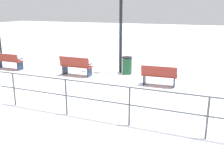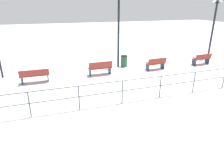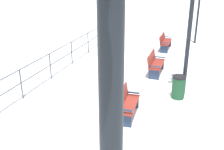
{
  "view_description": "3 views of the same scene",
  "coord_description": "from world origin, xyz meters",
  "px_view_note": "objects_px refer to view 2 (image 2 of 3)",
  "views": [
    {
      "loc": [
        -10.0,
        -3.9,
        3.12
      ],
      "look_at": [
        -0.9,
        -0.23,
        0.5
      ],
      "focal_mm": 40.41,
      "sensor_mm": 36.0,
      "label": 1
    },
    {
      "loc": [
        -11.49,
        4.88,
        4.28
      ],
      "look_at": [
        -1.55,
        1.69,
        0.51
      ],
      "focal_mm": 31.11,
      "sensor_mm": 36.0,
      "label": 2
    },
    {
      "loc": [
        1.92,
        -9.37,
        4.43
      ],
      "look_at": [
        -1.22,
        -0.11,
        0.56
      ],
      "focal_mm": 44.25,
      "sensor_mm": 36.0,
      "label": 3
    }
  ],
  "objects_px": {
    "bench_second": "(156,64)",
    "lamppost_near": "(214,23)",
    "bench_third": "(100,68)",
    "bench_fourth": "(35,75)",
    "lamppost_middle": "(119,20)",
    "bench_nearest": "(202,59)",
    "trash_bin": "(124,61)"
  },
  "relations": [
    {
      "from": "bench_nearest",
      "to": "bench_second",
      "type": "xyz_separation_m",
      "value": [
        -0.05,
        3.95,
        -0.01
      ]
    },
    {
      "from": "lamppost_near",
      "to": "bench_third",
      "type": "bearing_deg",
      "value": 97.96
    },
    {
      "from": "bench_nearest",
      "to": "lamppost_middle",
      "type": "xyz_separation_m",
      "value": [
        1.48,
        6.19,
        2.84
      ]
    },
    {
      "from": "lamppost_near",
      "to": "trash_bin",
      "type": "relative_size",
      "value": 5.58
    },
    {
      "from": "lamppost_middle",
      "to": "trash_bin",
      "type": "distance_m",
      "value": 2.92
    },
    {
      "from": "lamppost_near",
      "to": "lamppost_middle",
      "type": "height_order",
      "value": "lamppost_middle"
    },
    {
      "from": "bench_fourth",
      "to": "trash_bin",
      "type": "xyz_separation_m",
      "value": [
        1.41,
        -6.06,
        -0.04
      ]
    },
    {
      "from": "bench_second",
      "to": "bench_fourth",
      "type": "xyz_separation_m",
      "value": [
        -0.02,
        7.9,
        0.01
      ]
    },
    {
      "from": "bench_nearest",
      "to": "bench_third",
      "type": "xyz_separation_m",
      "value": [
        0.09,
        7.9,
        0.01
      ]
    },
    {
      "from": "bench_nearest",
      "to": "trash_bin",
      "type": "relative_size",
      "value": 1.82
    },
    {
      "from": "bench_nearest",
      "to": "bench_third",
      "type": "relative_size",
      "value": 1.01
    },
    {
      "from": "bench_fourth",
      "to": "lamppost_middle",
      "type": "height_order",
      "value": "lamppost_middle"
    },
    {
      "from": "lamppost_middle",
      "to": "bench_second",
      "type": "bearing_deg",
      "value": -124.44
    },
    {
      "from": "lamppost_near",
      "to": "trash_bin",
      "type": "bearing_deg",
      "value": 91.13
    },
    {
      "from": "bench_fourth",
      "to": "lamppost_near",
      "type": "distance_m",
      "value": 14.17
    },
    {
      "from": "bench_fourth",
      "to": "lamppost_near",
      "type": "xyz_separation_m",
      "value": [
        1.56,
        -13.87,
        2.46
      ]
    },
    {
      "from": "bench_third",
      "to": "lamppost_near",
      "type": "xyz_separation_m",
      "value": [
        1.39,
        -9.92,
        2.44
      ]
    },
    {
      "from": "lamppost_middle",
      "to": "lamppost_near",
      "type": "bearing_deg",
      "value": -90.0
    },
    {
      "from": "bench_second",
      "to": "lamppost_middle",
      "type": "bearing_deg",
      "value": 51.74
    },
    {
      "from": "bench_nearest",
      "to": "lamppost_near",
      "type": "relative_size",
      "value": 0.33
    },
    {
      "from": "bench_nearest",
      "to": "trash_bin",
      "type": "distance_m",
      "value": 5.94
    },
    {
      "from": "lamppost_middle",
      "to": "trash_bin",
      "type": "xyz_separation_m",
      "value": [
        -0.15,
        -0.4,
        -2.89
      ]
    },
    {
      "from": "lamppost_middle",
      "to": "trash_bin",
      "type": "relative_size",
      "value": 5.89
    },
    {
      "from": "bench_third",
      "to": "bench_fourth",
      "type": "height_order",
      "value": "bench_third"
    },
    {
      "from": "bench_second",
      "to": "trash_bin",
      "type": "bearing_deg",
      "value": 49.34
    },
    {
      "from": "bench_second",
      "to": "lamppost_middle",
      "type": "height_order",
      "value": "lamppost_middle"
    },
    {
      "from": "bench_fourth",
      "to": "trash_bin",
      "type": "relative_size",
      "value": 1.92
    },
    {
      "from": "bench_third",
      "to": "lamppost_middle",
      "type": "relative_size",
      "value": 0.31
    },
    {
      "from": "lamppost_middle",
      "to": "trash_bin",
      "type": "bearing_deg",
      "value": -111.32
    },
    {
      "from": "bench_third",
      "to": "bench_fourth",
      "type": "bearing_deg",
      "value": 92.01
    },
    {
      "from": "bench_second",
      "to": "lamppost_near",
      "type": "distance_m",
      "value": 6.64
    },
    {
      "from": "bench_nearest",
      "to": "lamppost_middle",
      "type": "height_order",
      "value": "lamppost_middle"
    }
  ]
}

